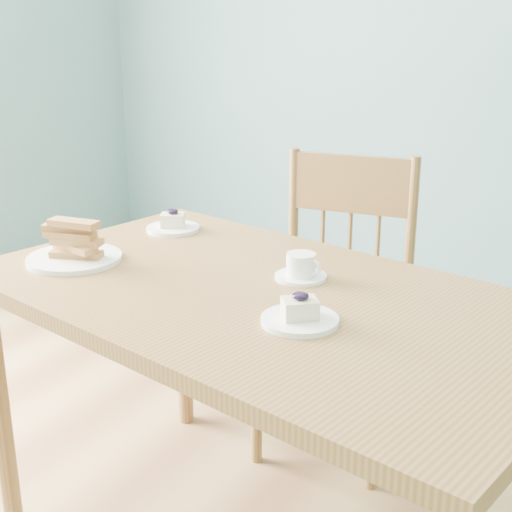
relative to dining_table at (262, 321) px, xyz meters
The scene contains 7 objects.
room 0.70m from the dining_table, 60.14° to the right, with size 5.01×5.01×2.71m.
dining_table is the anchor object (origin of this frame).
dining_chair 0.65m from the dining_table, 97.60° to the left, with size 0.50×0.48×0.96m.
cheesecake_plate_near 0.22m from the dining_table, 36.55° to the right, with size 0.16×0.16×0.07m.
cheesecake_plate_far 0.58m from the dining_table, 147.93° to the left, with size 0.16×0.16×0.07m.
coffee_cup 0.17m from the dining_table, 73.38° to the left, with size 0.13×0.13×0.06m.
biscotti_plate 0.55m from the dining_table, behind, with size 0.25×0.25×0.11m.
Camera 1 is at (0.67, -1.15, 1.35)m, focal length 50.00 mm.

